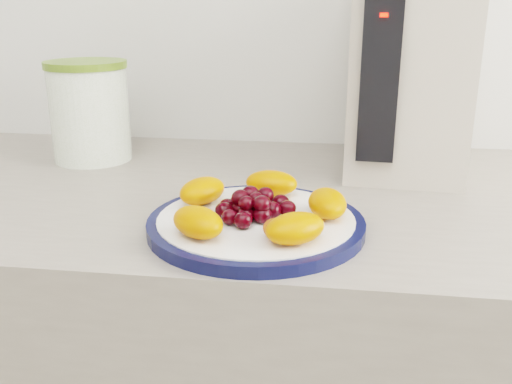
# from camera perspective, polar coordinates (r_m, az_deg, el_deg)

# --- Properties ---
(plate_rim) EXTENTS (0.27, 0.27, 0.01)m
(plate_rim) POSITION_cam_1_polar(r_m,az_deg,el_deg) (0.71, 0.00, -3.27)
(plate_rim) COLOR #0B1037
(plate_rim) RESTS_ON counter
(plate_face) EXTENTS (0.24, 0.24, 0.02)m
(plate_face) POSITION_cam_1_polar(r_m,az_deg,el_deg) (0.71, 0.00, -3.19)
(plate_face) COLOR white
(plate_face) RESTS_ON counter
(canister) EXTENTS (0.17, 0.17, 0.16)m
(canister) POSITION_cam_1_polar(r_m,az_deg,el_deg) (1.04, -16.26, 7.43)
(canister) COLOR #48721B
(canister) RESTS_ON counter
(canister_lid) EXTENTS (0.18, 0.18, 0.01)m
(canister_lid) POSITION_cam_1_polar(r_m,az_deg,el_deg) (1.03, -16.71, 12.13)
(canister_lid) COLOR olive
(canister_lid) RESTS_ON canister
(appliance_body) EXTENTS (0.20, 0.26, 0.31)m
(appliance_body) POSITION_cam_1_polar(r_m,az_deg,el_deg) (0.97, 14.96, 11.35)
(appliance_body) COLOR beige
(appliance_body) RESTS_ON counter
(appliance_panel) EXTENTS (0.05, 0.02, 0.23)m
(appliance_panel) POSITION_cam_1_polar(r_m,az_deg,el_deg) (0.84, 12.24, 10.79)
(appliance_panel) COLOR black
(appliance_panel) RESTS_ON appliance_body
(appliance_led) EXTENTS (0.01, 0.01, 0.01)m
(appliance_led) POSITION_cam_1_polar(r_m,az_deg,el_deg) (0.82, 12.68, 16.88)
(appliance_led) COLOR #FF0C05
(appliance_led) RESTS_ON appliance_panel
(fruit_plate) EXTENTS (0.23, 0.22, 0.03)m
(fruit_plate) POSITION_cam_1_polar(r_m,az_deg,el_deg) (0.70, 0.25, -1.35)
(fruit_plate) COLOR #D45801
(fruit_plate) RESTS_ON plate_face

